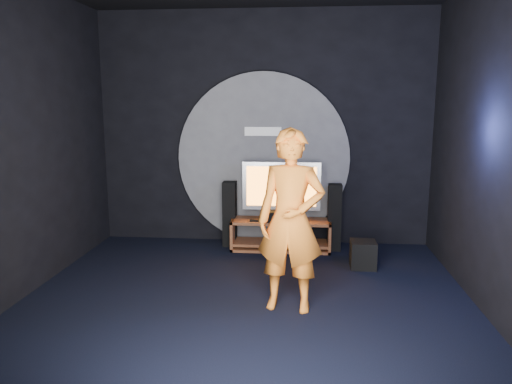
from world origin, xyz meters
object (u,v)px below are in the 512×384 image
(player, at_px, (291,221))
(subwoofer, at_px, (363,254))
(media_console, at_px, (281,237))
(tower_speaker_right, at_px, (334,217))
(tv, at_px, (281,188))
(tower_speaker_left, at_px, (230,214))

(player, bearing_deg, subwoofer, 63.56)
(media_console, relative_size, player, 0.76)
(media_console, height_order, tower_speaker_right, tower_speaker_right)
(subwoofer, bearing_deg, tv, 145.42)
(tv, xyz_separation_m, player, (0.19, -2.15, 0.05))
(tower_speaker_right, relative_size, player, 0.51)
(tv, relative_size, player, 0.60)
(media_console, bearing_deg, tower_speaker_right, 5.30)
(media_console, height_order, player, player)
(media_console, relative_size, tower_speaker_left, 1.48)
(tower_speaker_left, distance_m, subwoofer, 2.10)
(subwoofer, bearing_deg, player, -123.87)
(tower_speaker_left, relative_size, player, 0.51)
(media_console, xyz_separation_m, subwoofer, (1.11, -0.70, -0.01))
(media_console, xyz_separation_m, player, (0.18, -2.08, 0.76))
(tower_speaker_right, relative_size, subwoofer, 2.72)
(media_console, relative_size, tv, 1.27)
(player, bearing_deg, tower_speaker_left, 121.01)
(tower_speaker_left, bearing_deg, tv, -5.34)
(tv, height_order, subwoofer, tv)
(tv, bearing_deg, subwoofer, -34.58)
(tower_speaker_left, xyz_separation_m, tower_speaker_right, (1.56, -0.07, 0.00))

